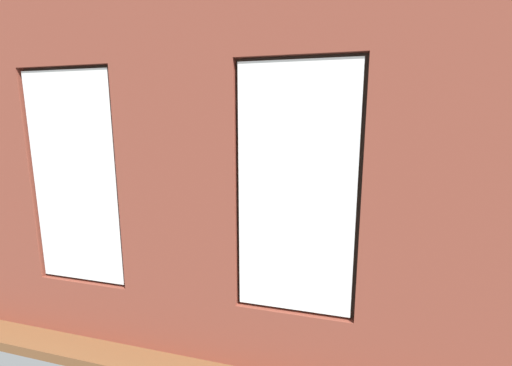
{
  "coord_description": "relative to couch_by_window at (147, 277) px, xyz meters",
  "views": [
    {
      "loc": [
        -1.42,
        5.44,
        2.18
      ],
      "look_at": [
        -0.05,
        0.4,
        1.18
      ],
      "focal_mm": 24.0,
      "sensor_mm": 36.0,
      "label": 1
    }
  ],
  "objects": [
    {
      "name": "remote_gray",
      "position": [
        -1.09,
        -1.8,
        0.11
      ],
      "size": [
        0.12,
        0.17,
        0.02
      ],
      "primitive_type": "cube",
      "rotation": [
        0.0,
        0.0,
        5.82
      ],
      "color": "#59595B",
      "rests_on": "coffee_table"
    },
    {
      "name": "ground_plane",
      "position": [
        -0.8,
        -2.16,
        -0.38
      ],
      "size": [
        6.67,
        6.38,
        0.1
      ],
      "primitive_type": "cube",
      "color": "brown"
    },
    {
      "name": "potted_plant_near_tv",
      "position": [
        1.33,
        -1.27,
        0.27
      ],
      "size": [
        0.75,
        0.75,
        0.93
      ],
      "color": "brown",
      "rests_on": "ground_plane"
    },
    {
      "name": "potted_plant_corner_near_left",
      "position": [
        -3.29,
        -4.35,
        0.63
      ],
      "size": [
        1.03,
        1.06,
        1.54
      ],
      "color": "#9E5638",
      "rests_on": "ground_plane"
    },
    {
      "name": "potted_plant_by_left_couch",
      "position": [
        -2.74,
        -3.74,
        0.09
      ],
      "size": [
        0.31,
        0.31,
        0.63
      ],
      "color": "gray",
      "rests_on": "ground_plane"
    },
    {
      "name": "couch_by_window",
      "position": [
        0.0,
        0.0,
        0.0
      ],
      "size": [
        1.88,
        0.87,
        0.8
      ],
      "color": "black",
      "rests_on": "ground_plane"
    },
    {
      "name": "cup_ceramic",
      "position": [
        -0.98,
        -1.92,
        0.14
      ],
      "size": [
        0.08,
        0.08,
        0.09
      ],
      "primitive_type": "cylinder",
      "color": "#B23D38",
      "rests_on": "coffee_table"
    },
    {
      "name": "table_plant_small",
      "position": [
        -0.8,
        -2.02,
        0.22
      ],
      "size": [
        0.15,
        0.15,
        0.23
      ],
      "color": "brown",
      "rests_on": "coffee_table"
    },
    {
      "name": "tv_flatscreen",
      "position": [
        1.88,
        -2.31,
        0.56
      ],
      "size": [
        1.06,
        0.2,
        0.71
      ],
      "color": "black",
      "rests_on": "media_console"
    },
    {
      "name": "potted_plant_beside_window_right",
      "position": [
        1.35,
        0.1,
        0.29
      ],
      "size": [
        0.65,
        0.65,
        0.91
      ],
      "color": "#9E5638",
      "rests_on": "ground_plane"
    },
    {
      "name": "candle_jar",
      "position": [
        -1.38,
        -2.06,
        0.16
      ],
      "size": [
        0.08,
        0.08,
        0.12
      ],
      "primitive_type": "cylinder",
      "color": "#B7333D",
      "rests_on": "coffee_table"
    },
    {
      "name": "white_wall_right",
      "position": [
        2.18,
        -1.96,
        1.45
      ],
      "size": [
        0.1,
        5.38,
        3.55
      ],
      "primitive_type": "cube",
      "color": "silver",
      "rests_on": "ground_plane"
    },
    {
      "name": "media_console",
      "position": [
        1.88,
        -2.3,
        -0.07
      ],
      "size": [
        1.16,
        0.42,
        0.53
      ],
      "primitive_type": "cube",
      "color": "black",
      "rests_on": "ground_plane"
    },
    {
      "name": "coffee_table",
      "position": [
        -0.98,
        -1.92,
        0.05
      ],
      "size": [
        1.44,
        0.79,
        0.43
      ],
      "color": "olive",
      "rests_on": "ground_plane"
    },
    {
      "name": "couch_left",
      "position": [
        -3.14,
        -2.34,
        -0.0
      ],
      "size": [
        0.93,
        1.93,
        0.8
      ],
      "rotation": [
        0.0,
        0.0,
        1.6
      ],
      "color": "black",
      "rests_on": "ground_plane"
    },
    {
      "name": "brick_wall_with_windows",
      "position": [
        -0.8,
        0.65,
        1.45
      ],
      "size": [
        6.07,
        0.3,
        3.55
      ],
      "color": "brown",
      "rests_on": "ground_plane"
    }
  ]
}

